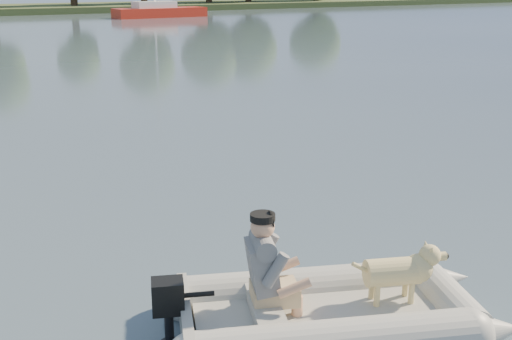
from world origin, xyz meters
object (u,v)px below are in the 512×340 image
dog (392,276)px  man (265,263)px  sailboat (159,12)px  dinghy (334,277)px

dog → man: bearing=180.0°
dog → sailboat: size_ratio=0.08×
dinghy → dog: size_ratio=5.22×
dinghy → sailboat: sailboat is taller
man → sailboat: bearing=90.0°
dog → dinghy: bearing=-175.4°
man → sailboat: 51.33m
man → sailboat: (16.92, 48.46, -0.27)m
sailboat → dog: bearing=-111.2°
man → dog: 1.32m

